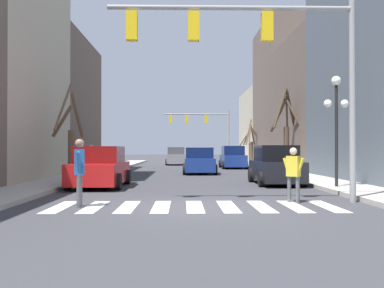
% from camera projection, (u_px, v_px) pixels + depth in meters
% --- Properties ---
extents(ground_plane, '(240.00, 240.00, 0.00)m').
position_uv_depth(ground_plane, '(195.00, 207.00, 12.01)').
color(ground_plane, '#38383D').
extents(building_row_right, '(6.00, 52.33, 13.08)m').
position_uv_depth(building_row_right, '(325.00, 99.00, 32.65)').
color(building_row_right, gray).
rests_on(building_row_right, ground_plane).
extents(crosswalk_stripes, '(7.65, 2.60, 0.01)m').
position_uv_depth(crosswalk_stripes, '(195.00, 206.00, 12.09)').
color(crosswalk_stripes, white).
rests_on(crosswalk_stripes, ground_plane).
extents(traffic_signal_near, '(7.24, 0.28, 6.07)m').
position_uv_depth(traffic_signal_near, '(260.00, 47.00, 13.07)').
color(traffic_signal_near, gray).
rests_on(traffic_signal_near, ground_plane).
extents(traffic_signal_far, '(7.05, 0.28, 5.74)m').
position_uv_depth(traffic_signal_far, '(204.00, 124.00, 48.33)').
color(traffic_signal_far, gray).
rests_on(traffic_signal_far, ground_plane).
extents(street_lamp_right_corner, '(0.95, 0.36, 4.16)m').
position_uv_depth(street_lamp_right_corner, '(336.00, 108.00, 16.89)').
color(street_lamp_right_corner, black).
rests_on(street_lamp_right_corner, sidewalk_right).
extents(car_parked_right_mid, '(2.12, 4.69, 1.67)m').
position_uv_depth(car_parked_right_mid, '(100.00, 168.00, 18.35)').
color(car_parked_right_mid, red).
rests_on(car_parked_right_mid, ground_plane).
extents(car_at_intersection, '(2.08, 4.18, 1.65)m').
position_uv_depth(car_at_intersection, '(199.00, 162.00, 28.28)').
color(car_at_intersection, navy).
rests_on(car_at_intersection, ground_plane).
extents(car_driving_away_lane, '(2.01, 4.36, 1.75)m').
position_uv_depth(car_driving_away_lane, '(176.00, 157.00, 44.29)').
color(car_driving_away_lane, gray).
rests_on(car_driving_away_lane, ground_plane).
extents(car_parked_left_mid, '(1.97, 4.43, 1.72)m').
position_uv_depth(car_parked_left_mid, '(276.00, 166.00, 19.78)').
color(car_parked_left_mid, black).
rests_on(car_parked_left_mid, ground_plane).
extents(car_parked_left_near, '(2.02, 4.85, 1.82)m').
position_uv_depth(car_parked_left_near, '(233.00, 158.00, 36.48)').
color(car_parked_left_near, navy).
rests_on(car_parked_left_near, ground_plane).
extents(pedestrian_on_right_sidewalk, '(0.56, 0.52, 1.60)m').
position_uv_depth(pedestrian_on_right_sidewalk, '(293.00, 170.00, 13.03)').
color(pedestrian_on_right_sidewalk, '#4C4C51').
rests_on(pedestrian_on_right_sidewalk, ground_plane).
extents(pedestrian_on_left_sidewalk, '(0.30, 0.79, 1.83)m').
position_uv_depth(pedestrian_on_left_sidewalk, '(80.00, 167.00, 12.06)').
color(pedestrian_on_left_sidewalk, '#4C4C51').
rests_on(pedestrian_on_left_sidewalk, ground_plane).
extents(pedestrian_near_right_corner, '(0.49, 0.62, 1.65)m').
position_uv_depth(pedestrian_near_right_corner, '(91.00, 157.00, 25.19)').
color(pedestrian_near_right_corner, '#7A705B').
rests_on(pedestrian_near_right_corner, sidewalk_left).
extents(street_tree_left_near, '(2.03, 2.13, 5.37)m').
position_uv_depth(street_tree_left_near, '(286.00, 131.00, 28.97)').
color(street_tree_left_near, '#473828').
rests_on(street_tree_left_near, sidewalk_right).
extents(street_tree_right_far, '(1.35, 2.72, 4.53)m').
position_uv_depth(street_tree_right_far, '(70.00, 139.00, 21.30)').
color(street_tree_right_far, brown).
rests_on(street_tree_right_far, sidewalk_left).
extents(street_tree_left_far, '(0.86, 1.83, 4.10)m').
position_uv_depth(street_tree_left_far, '(250.00, 145.00, 39.72)').
color(street_tree_left_far, brown).
rests_on(street_tree_left_far, sidewalk_right).
extents(street_tree_right_near, '(2.58, 1.61, 4.03)m').
position_uv_depth(street_tree_right_near, '(251.00, 144.00, 44.29)').
color(street_tree_right_near, '#473828').
rests_on(street_tree_right_near, sidewalk_right).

